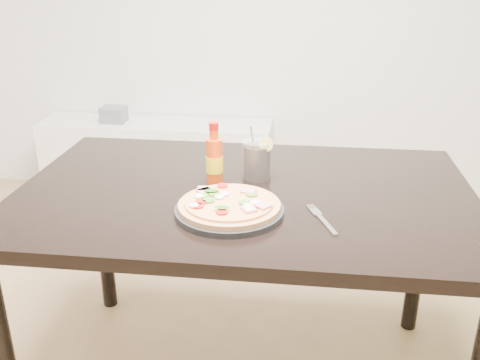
# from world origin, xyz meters

# --- Properties ---
(dining_table) EXTENTS (1.40, 0.90, 0.75)m
(dining_table) POSITION_xyz_m (-0.08, 0.54, 0.67)
(dining_table) COLOR black
(dining_table) RESTS_ON ground
(plate) EXTENTS (0.31, 0.31, 0.02)m
(plate) POSITION_xyz_m (-0.10, 0.36, 0.76)
(plate) COLOR black
(plate) RESTS_ON dining_table
(pizza) EXTENTS (0.28, 0.28, 0.03)m
(pizza) POSITION_xyz_m (-0.10, 0.37, 0.78)
(pizza) COLOR tan
(pizza) RESTS_ON plate
(hot_sauce_bottle) EXTENTS (0.06, 0.06, 0.20)m
(hot_sauce_bottle) POSITION_xyz_m (-0.18, 0.57, 0.83)
(hot_sauce_bottle) COLOR #E7490D
(hot_sauce_bottle) RESTS_ON dining_table
(cola_cup) EXTENTS (0.10, 0.09, 0.18)m
(cola_cup) POSITION_xyz_m (-0.05, 0.64, 0.81)
(cola_cup) COLOR black
(cola_cup) RESTS_ON dining_table
(fork) EXTENTS (0.08, 0.18, 0.00)m
(fork) POSITION_xyz_m (0.15, 0.36, 0.75)
(fork) COLOR silver
(fork) RESTS_ON dining_table
(media_console) EXTENTS (1.40, 0.34, 0.50)m
(media_console) POSITION_xyz_m (-0.80, 2.07, 0.25)
(media_console) COLOR white
(media_console) RESTS_ON ground
(cd_stack) EXTENTS (0.14, 0.12, 0.09)m
(cd_stack) POSITION_xyz_m (-1.05, 2.05, 0.55)
(cd_stack) COLOR slate
(cd_stack) RESTS_ON media_console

